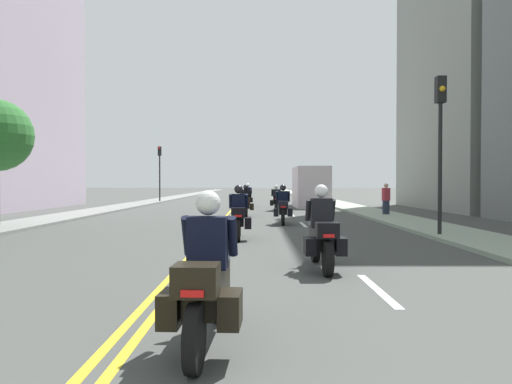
{
  "coord_description": "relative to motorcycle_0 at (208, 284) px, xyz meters",
  "views": [
    {
      "loc": [
        1.4,
        0.43,
        1.67
      ],
      "look_at": [
        1.35,
        21.73,
        1.28
      ],
      "focal_mm": 34.09,
      "sensor_mm": 36.0,
      "label": 1
    }
  ],
  "objects": [
    {
      "name": "motorcycle_6",
      "position": [
        -0.09,
        29.22,
        0.03
      ],
      "size": [
        0.78,
        2.14,
        1.65
      ],
      "rotation": [
        0.0,
        0.0,
        -0.06
      ],
      "color": "black",
      "rests_on": "ground"
    },
    {
      "name": "sidewalk_left",
      "position": [
        -8.68,
        42.67,
        -0.59
      ],
      "size": [
        2.33,
        144.0,
        0.12
      ],
      "primitive_type": "cube",
      "color": "gray",
      "rests_on": "ground"
    },
    {
      "name": "motorcycle_2",
      "position": [
        -0.02,
        9.55,
        0.01
      ],
      "size": [
        0.77,
        2.25,
        1.62
      ],
      "rotation": [
        0.0,
        0.0,
        0.02
      ],
      "color": "black",
      "rests_on": "ground"
    },
    {
      "name": "sidewalk_right",
      "position": [
        6.88,
        42.67,
        -0.59
      ],
      "size": [
        2.33,
        144.0,
        0.12
      ],
      "primitive_type": "cube",
      "color": "#97A591",
      "rests_on": "ground"
    },
    {
      "name": "traffic_light_near",
      "position": [
        6.11,
        9.88,
        2.73
      ],
      "size": [
        0.28,
        0.38,
        4.91
      ],
      "color": "black",
      "rests_on": "ground"
    },
    {
      "name": "motorcycle_5",
      "position": [
        1.73,
        24.49,
        -0.01
      ],
      "size": [
        0.76,
        2.1,
        1.57
      ],
      "rotation": [
        0.0,
        0.0,
        -0.01
      ],
      "color": "black",
      "rests_on": "ground"
    },
    {
      "name": "motorcycle_1",
      "position": [
        1.77,
        4.43,
        0.0
      ],
      "size": [
        0.77,
        2.29,
        1.65
      ],
      "rotation": [
        0.0,
        0.0,
        0.01
      ],
      "color": "black",
      "rests_on": "ground"
    },
    {
      "name": "pedestrian_2",
      "position": [
        7.02,
        19.37,
        0.21
      ],
      "size": [
        0.41,
        0.33,
        1.67
      ],
      "rotation": [
        0.0,
        0.0,
        3.51
      ],
      "color": "#222A39",
      "rests_on": "ground"
    },
    {
      "name": "centreline_yellow_outer",
      "position": [
        -0.78,
        42.67,
        -0.65
      ],
      "size": [
        0.12,
        132.0,
        0.01
      ],
      "primitive_type": "cube",
      "color": "yellow",
      "rests_on": "ground"
    },
    {
      "name": "motorcycle_4",
      "position": [
        -0.01,
        19.56,
        -0.0
      ],
      "size": [
        0.78,
        2.28,
        1.61
      ],
      "rotation": [
        0.0,
        0.0,
        0.04
      ],
      "color": "black",
      "rests_on": "ground"
    },
    {
      "name": "ground_plane",
      "position": [
        -0.9,
        42.67,
        -0.65
      ],
      "size": [
        264.0,
        264.0,
        0.0
      ],
      "primitive_type": "plane",
      "color": "#434542"
    },
    {
      "name": "motorcycle_0",
      "position": [
        0.0,
        0.0,
        0.0
      ],
      "size": [
        0.78,
        2.26,
        1.6
      ],
      "rotation": [
        0.0,
        0.0,
        -0.05
      ],
      "color": "black",
      "rests_on": "ground"
    },
    {
      "name": "lane_dashes_white",
      "position": [
        2.4,
        23.67,
        -0.65
      ],
      "size": [
        0.14,
        56.4,
        0.01
      ],
      "color": "silver",
      "rests_on": "ground"
    },
    {
      "name": "parked_truck",
      "position": [
        4.31,
        29.55,
        0.62
      ],
      "size": [
        2.2,
        6.5,
        2.8
      ],
      "color": "silver",
      "rests_on": "ground"
    },
    {
      "name": "traffic_light_far",
      "position": [
        -7.91,
        37.48,
        2.72
      ],
      "size": [
        0.28,
        0.38,
        4.87
      ],
      "color": "black",
      "rests_on": "ground"
    },
    {
      "name": "centreline_yellow_inner",
      "position": [
        -1.02,
        42.67,
        -0.65
      ],
      "size": [
        0.12,
        132.0,
        0.01
      ],
      "primitive_type": "cube",
      "color": "yellow",
      "rests_on": "ground"
    },
    {
      "name": "motorcycle_3",
      "position": [
        1.6,
        14.85,
        0.01
      ],
      "size": [
        0.78,
        2.23,
        1.62
      ],
      "rotation": [
        0.0,
        0.0,
        -0.04
      ],
      "color": "black",
      "rests_on": "ground"
    }
  ]
}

